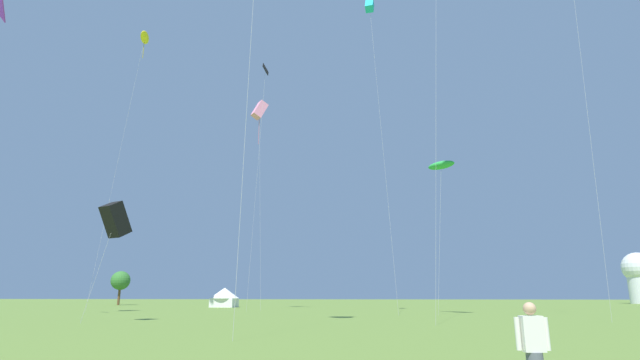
# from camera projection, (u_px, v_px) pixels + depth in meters

# --- Properties ---
(kite_black_diamond) EXTENTS (1.40, 2.54, 31.70)m
(kite_black_diamond) POSITION_uv_depth(u_px,v_px,m) (265.00, 76.00, 60.98)
(kite_black_diamond) COLOR black
(kite_black_diamond) RESTS_ON ground
(kite_green_parafoil) EXTENTS (3.04, 2.98, 15.14)m
(kite_green_parafoil) POSITION_uv_depth(u_px,v_px,m) (441.00, 165.00, 47.22)
(kite_green_parafoil) COLOR green
(kite_green_parafoil) RESTS_ON ground
(kite_cyan_box) EXTENTS (2.36, 3.08, 34.95)m
(kite_cyan_box) POSITION_uv_depth(u_px,v_px,m) (370.00, 7.00, 53.07)
(kite_cyan_box) COLOR #1EB7CC
(kite_cyan_box) RESTS_ON ground
(kite_pink_box) EXTENTS (2.80, 3.50, 28.55)m
(kite_pink_box) POSITION_uv_depth(u_px,v_px,m) (260.00, 110.00, 65.51)
(kite_pink_box) COLOR pink
(kite_pink_box) RESTS_ON ground
(kite_purple_diamond) EXTENTS (2.42, 3.09, 27.93)m
(kite_purple_diamond) POSITION_uv_depth(u_px,v_px,m) (0.00, 8.00, 40.89)
(kite_purple_diamond) COLOR purple
(kite_purple_diamond) RESTS_ON ground
(kite_black_box) EXTENTS (2.30, 2.47, 8.49)m
(kite_black_box) POSITION_uv_depth(u_px,v_px,m) (115.00, 220.00, 33.60)
(kite_black_box) COLOR black
(kite_black_box) RESTS_ON ground
(kite_yellow_parafoil) EXTENTS (3.37, 3.94, 34.13)m
(kite_yellow_parafoil) POSITION_uv_depth(u_px,v_px,m) (145.00, 38.00, 58.88)
(kite_yellow_parafoil) COLOR yellow
(kite_yellow_parafoil) RESTS_ON ground
(person_spectator) EXTENTS (0.57, 0.28, 1.73)m
(person_spectator) POSITION_uv_depth(u_px,v_px,m) (534.00, 355.00, 7.97)
(person_spectator) COLOR #565B66
(person_spectator) RESTS_ON ground
(festival_tent_left) EXTENTS (4.48, 4.48, 2.91)m
(festival_tent_left) POSITION_uv_depth(u_px,v_px,m) (224.00, 296.00, 71.58)
(festival_tent_left) COLOR white
(festival_tent_left) RESTS_ON ground
(observatory_dome) EXTENTS (6.40, 6.40, 10.80)m
(observatory_dome) POSITION_uv_depth(u_px,v_px,m) (639.00, 275.00, 99.85)
(observatory_dome) COLOR white
(observatory_dome) RESTS_ON ground
(tree_distant_right) EXTENTS (3.47, 3.47, 6.19)m
(tree_distant_right) POSITION_uv_depth(u_px,v_px,m) (121.00, 281.00, 87.03)
(tree_distant_right) COLOR brown
(tree_distant_right) RESTS_ON ground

